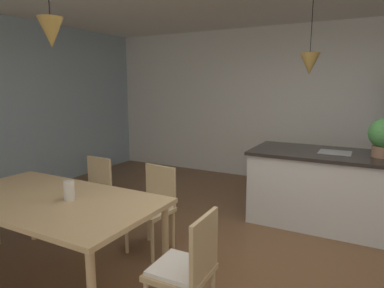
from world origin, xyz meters
TOP-DOWN VIEW (x-y plane):
  - ground_plane at (0.00, 0.00)m, footprint 10.00×8.40m
  - wall_back_kitchen at (0.00, 3.26)m, footprint 10.00×0.12m
  - dining_table at (-1.57, -0.88)m, footprint 1.91×1.02m
  - chair_kitchen_end at (-0.25, -0.88)m, footprint 0.41×0.41m
  - chair_far_left at (-2.00, -0.00)m, footprint 0.44×0.44m
  - chair_far_right at (-1.14, -0.00)m, footprint 0.43×0.43m
  - kitchen_island at (0.46, 1.55)m, footprint 2.02×0.94m
  - pendant_over_table at (-1.46, -0.85)m, footprint 0.20×0.20m
  - pendant_over_island_main at (0.07, 1.55)m, footprint 0.24×0.24m
  - vase_on_dining_table at (-1.40, -0.83)m, footprint 0.09×0.09m

SIDE VIEW (x-z plane):
  - ground_plane at x=0.00m, z-range -0.04..0.00m
  - kitchen_island at x=0.46m, z-range 0.01..0.92m
  - chair_kitchen_end at x=-0.25m, z-range 0.04..0.91m
  - chair_far_left at x=-2.00m, z-range 0.04..0.91m
  - chair_far_right at x=-1.14m, z-range 0.04..0.91m
  - dining_table at x=-1.57m, z-range 0.31..1.07m
  - vase_on_dining_table at x=-1.40m, z-range 0.75..0.91m
  - wall_back_kitchen at x=0.00m, z-range 0.00..2.70m
  - pendant_over_island_main at x=0.07m, z-range 1.51..2.39m
  - pendant_over_table at x=-1.46m, z-range 1.74..2.46m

